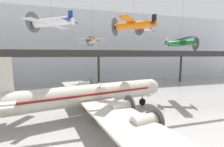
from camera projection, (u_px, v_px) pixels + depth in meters
name	position (u px, v px, depth m)	size (l,w,h in m)	color
ground_plane	(133.00, 126.00, 20.68)	(260.00, 260.00, 0.00)	#9E9B96
hangar_back_wall	(94.00, 47.00, 54.96)	(140.00, 3.00, 25.29)	silver
mezzanine_walkway	(99.00, 56.00, 45.42)	(110.00, 3.20, 11.18)	#2D2B28
airliner_silver_main	(89.00, 95.00, 24.07)	(28.87, 33.26, 9.52)	beige
suspended_plane_orange_highwing	(134.00, 25.00, 26.26)	(7.92, 8.43, 8.65)	orange
suspended_plane_white_twin	(52.00, 22.00, 25.21)	(8.44, 9.41, 8.24)	silver
suspended_plane_green_biplane	(181.00, 43.00, 33.01)	(7.17, 8.48, 11.09)	#1E6B33
suspended_plane_silver_racer	(146.00, 31.00, 45.70)	(7.60, 8.41, 6.51)	silver
suspended_plane_cream_biplane	(92.00, 41.00, 37.10)	(6.91, 5.65, 9.63)	beige
stanchion_barrier	(163.00, 114.00, 24.24)	(0.36, 0.36, 1.08)	#B2B5BA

